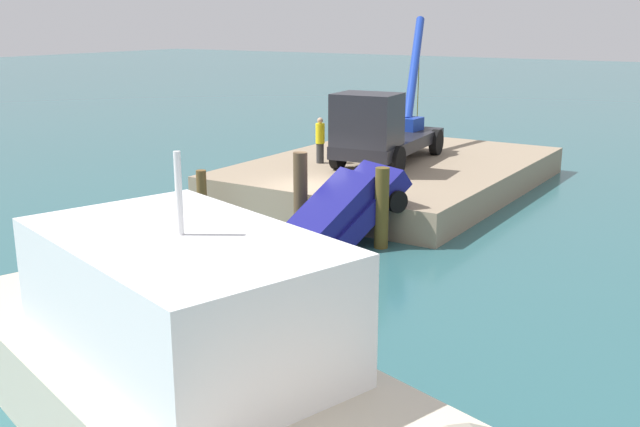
# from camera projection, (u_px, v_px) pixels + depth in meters

# --- Properties ---
(ground) EXTENTS (200.00, 200.00, 0.00)m
(ground) POSITION_uv_depth(u_px,v_px,m) (315.00, 219.00, 23.83)
(ground) COLOR #2D6066
(dock) EXTENTS (12.81, 9.22, 1.03)m
(dock) POSITION_uv_depth(u_px,v_px,m) (394.00, 174.00, 28.18)
(dock) COLOR gray
(dock) RESTS_ON ground
(crane_truck) EXTENTS (9.71, 3.64, 5.33)m
(crane_truck) POSITION_uv_depth(u_px,v_px,m) (383.00, 128.00, 26.97)
(crane_truck) COLOR black
(crane_truck) RESTS_ON dock
(dock_worker) EXTENTS (0.34, 0.34, 1.70)m
(dock_worker) POSITION_uv_depth(u_px,v_px,m) (320.00, 140.00, 27.41)
(dock_worker) COLOR #343434
(dock_worker) RESTS_ON dock
(salvaged_car) EXTENTS (4.54, 3.47, 3.34)m
(salvaged_car) POSITION_uv_depth(u_px,v_px,m) (333.00, 223.00, 20.98)
(salvaged_car) COLOR navy
(salvaged_car) RESTS_ON ground
(piling_near) EXTENTS (0.33, 0.33, 1.50)m
(piling_near) POSITION_uv_depth(u_px,v_px,m) (202.00, 193.00, 24.10)
(piling_near) COLOR brown
(piling_near) RESTS_ON ground
(piling_mid) EXTENTS (0.43, 0.43, 2.40)m
(piling_mid) POSITION_uv_depth(u_px,v_px,m) (300.00, 191.00, 22.34)
(piling_mid) COLOR brown
(piling_mid) RESTS_ON ground
(piling_far) EXTENTS (0.40, 0.40, 2.30)m
(piling_far) POSITION_uv_depth(u_px,v_px,m) (382.00, 208.00, 20.58)
(piling_far) COLOR brown
(piling_far) RESTS_ON ground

